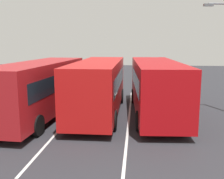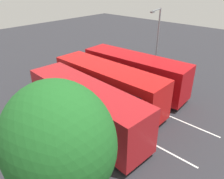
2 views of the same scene
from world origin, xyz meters
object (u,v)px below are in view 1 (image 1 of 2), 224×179
at_px(bus_center_left, 99,85).
at_px(pedestrian, 163,84).
at_px(bus_far_left, 156,86).
at_px(bus_center_right, 40,87).

bearing_deg(bus_center_left, pedestrian, -36.82).
bearing_deg(bus_center_left, bus_far_left, -88.75).
bearing_deg(bus_far_left, bus_center_right, 96.66).
bearing_deg(pedestrian, bus_center_left, -29.20).
relative_size(bus_far_left, pedestrian, 5.73).
bearing_deg(pedestrian, bus_far_left, -1.91).
distance_m(bus_far_left, bus_center_right, 6.90).
distance_m(bus_far_left, bus_center_left, 3.48).
xyz_separation_m(bus_far_left, bus_center_right, (-1.16, 6.81, 0.00)).
xyz_separation_m(bus_center_right, pedestrian, (7.06, -7.81, -0.79)).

